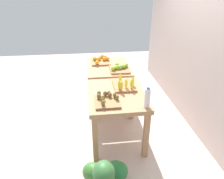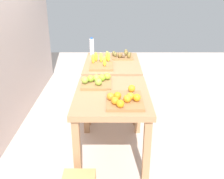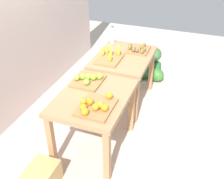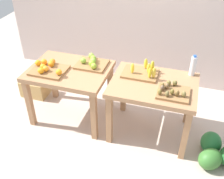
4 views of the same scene
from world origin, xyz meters
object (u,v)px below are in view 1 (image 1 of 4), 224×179
(orange_bin, at_px, (101,60))
(cardboard_produce_box, at_px, (117,79))
(banana_crate, at_px, (124,85))
(display_table_left, at_px, (108,72))
(display_table_right, at_px, (116,100))
(kiwi_bin, at_px, (107,100))
(apple_bin, at_px, (119,68))
(water_bottle, at_px, (147,98))
(watermelon_pile, at_px, (105,177))

(orange_bin, bearing_deg, cardboard_produce_box, 143.00)
(orange_bin, relative_size, banana_crate, 1.06)
(display_table_left, xyz_separation_m, banana_crate, (0.94, 0.15, 0.16))
(display_table_right, distance_m, orange_bin, 1.36)
(kiwi_bin, relative_size, cardboard_produce_box, 0.90)
(banana_crate, height_order, kiwi_bin, banana_crate)
(apple_bin, xyz_separation_m, water_bottle, (1.29, 0.15, 0.09))
(display_table_right, xyz_separation_m, watermelon_pile, (0.92, -0.26, -0.48))
(orange_bin, relative_size, watermelon_pile, 0.72)
(water_bottle, bearing_deg, kiwi_bin, -111.01)
(cardboard_produce_box, bearing_deg, watermelon_pile, -11.20)
(orange_bin, height_order, cardboard_produce_box, orange_bin)
(orange_bin, distance_m, cardboard_produce_box, 0.98)
(display_table_left, bearing_deg, display_table_right, 0.00)
(display_table_right, bearing_deg, watermelon_pile, -15.81)
(orange_bin, distance_m, water_bottle, 1.82)
(display_table_right, bearing_deg, orange_bin, -174.79)
(banana_crate, height_order, cardboard_produce_box, banana_crate)
(apple_bin, bearing_deg, kiwi_bin, -16.92)
(display_table_right, distance_m, water_bottle, 0.58)
(watermelon_pile, bearing_deg, kiwi_bin, 171.63)
(kiwi_bin, relative_size, watermelon_pile, 0.56)
(banana_crate, xyz_separation_m, kiwi_bin, (0.41, -0.30, -0.01))
(display_table_left, xyz_separation_m, apple_bin, (0.25, 0.18, 0.15))
(display_table_right, xyz_separation_m, cardboard_produce_box, (-1.91, 0.30, -0.53))
(display_table_right, height_order, watermelon_pile, display_table_right)
(cardboard_produce_box, bearing_deg, banana_crate, -5.09)
(apple_bin, distance_m, water_bottle, 1.30)
(display_table_right, distance_m, cardboard_produce_box, 2.01)
(apple_bin, height_order, cardboard_produce_box, apple_bin)
(water_bottle, xyz_separation_m, cardboard_produce_box, (-2.33, -0.03, -0.78))
(display_table_left, height_order, kiwi_bin, kiwi_bin)
(kiwi_bin, bearing_deg, apple_bin, 163.08)
(banana_crate, height_order, water_bottle, water_bottle)
(kiwi_bin, bearing_deg, water_bottle, 68.99)
(kiwi_bin, bearing_deg, banana_crate, 143.30)
(apple_bin, height_order, water_bottle, water_bottle)
(orange_bin, xyz_separation_m, water_bottle, (1.76, 0.45, 0.09))
(kiwi_bin, height_order, cardboard_produce_box, kiwi_bin)
(display_table_left, height_order, apple_bin, apple_bin)
(apple_bin, relative_size, watermelon_pile, 0.62)
(apple_bin, xyz_separation_m, kiwi_bin, (1.10, -0.33, -0.01))
(display_table_right, height_order, cardboard_produce_box, display_table_right)
(orange_bin, bearing_deg, display_table_right, 5.21)
(banana_crate, bearing_deg, apple_bin, 177.49)
(display_table_left, distance_m, cardboard_produce_box, 1.00)
(apple_bin, bearing_deg, water_bottle, 6.71)
(display_table_right, relative_size, apple_bin, 2.60)
(orange_bin, distance_m, apple_bin, 0.56)
(banana_crate, bearing_deg, display_table_left, -171.19)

